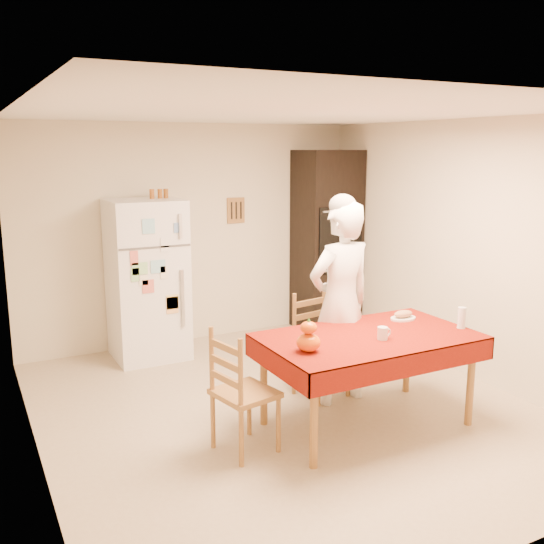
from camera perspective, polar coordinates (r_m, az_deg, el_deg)
floor at (r=5.39m, az=1.25°, el=-12.73°), size 4.50×4.50×0.00m
room_shell at (r=4.95m, az=1.32°, el=4.63°), size 4.02×4.52×2.51m
refrigerator at (r=6.57m, az=-11.67°, el=-0.71°), size 0.75×0.74×1.70m
oven_cabinet at (r=7.49m, az=5.16°, el=2.93°), size 0.70×0.62×2.20m
dining_table at (r=4.92m, az=9.06°, el=-6.66°), size 1.70×1.00×0.76m
chair_far at (r=5.55m, az=4.23°, el=-6.42°), size 0.48×0.47×0.95m
chair_left at (r=4.50m, az=-3.22°, el=-10.84°), size 0.48×0.49×0.95m
seated_woman at (r=5.31m, az=6.46°, el=-2.96°), size 0.69×0.49×1.79m
coffee_mug at (r=4.80m, az=10.36°, el=-5.69°), size 0.08×0.08×0.10m
pumpkin_lower at (r=4.45m, az=3.45°, el=-6.64°), size 0.18×0.18×0.13m
pumpkin_upper at (r=4.42m, az=3.47°, el=-5.24°), size 0.12×0.12×0.09m
wine_glass at (r=5.24m, az=17.42°, el=-4.12°), size 0.07×0.07×0.18m
bread_plate at (r=5.39m, az=12.24°, el=-4.29°), size 0.24×0.24×0.02m
bread_loaf at (r=5.38m, az=12.25°, el=-3.87°), size 0.18×0.10×0.06m
spice_jar_left at (r=6.52m, az=-11.24°, el=7.22°), size 0.05×0.05×0.10m
spice_jar_mid at (r=6.54m, az=-10.51°, el=7.26°), size 0.05×0.05×0.10m
spice_jar_right at (r=6.56m, az=-9.96°, el=7.29°), size 0.05×0.05×0.10m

